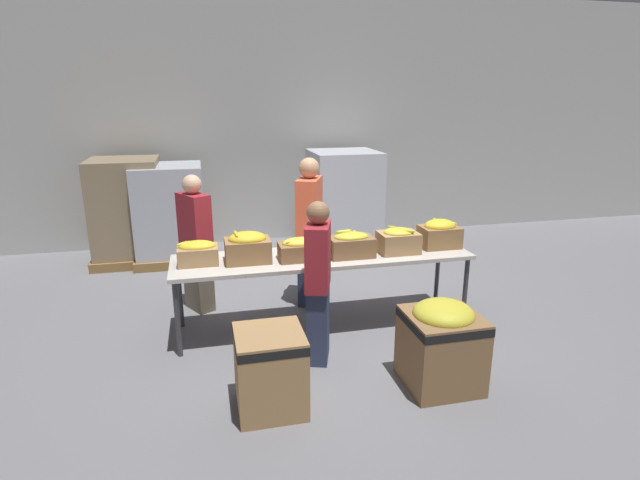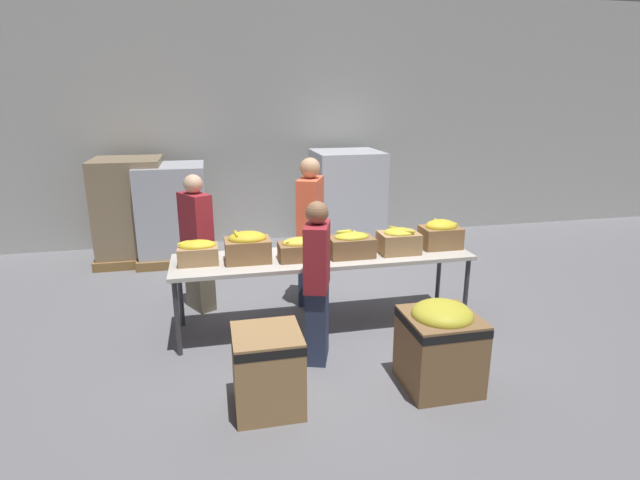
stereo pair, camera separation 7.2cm
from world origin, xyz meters
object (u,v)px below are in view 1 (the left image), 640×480
object	(u,v)px
banana_box_0	(198,252)
banana_box_5	(440,233)
banana_box_2	(301,249)
banana_box_3	(351,244)
volunteer_1	(318,284)
pallet_stack_0	(128,212)
volunteer_0	(309,233)
donation_bin_0	(270,368)
banana_box_4	(398,240)
donation_bin_1	(441,341)
sorting_table	(323,260)
pallet_stack_1	(344,201)
volunteer_2	(196,244)
banana_box_1	(248,247)
pallet_stack_2	(170,214)

from	to	relation	value
banana_box_0	banana_box_5	distance (m)	2.56
banana_box_2	banana_box_3	distance (m)	0.52
volunteer_1	pallet_stack_0	size ratio (longest dim) A/B	1.00
banana_box_2	volunteer_0	bearing A→B (deg)	71.70
volunteer_1	donation_bin_0	world-z (taller)	volunteer_1
banana_box_4	donation_bin_1	distance (m)	1.37
sorting_table	pallet_stack_1	xyz separation A→B (m)	(1.01, 2.74, 0.02)
banana_box_2	volunteer_0	size ratio (longest dim) A/B	0.26
banana_box_4	pallet_stack_0	distance (m)	4.21
banana_box_3	volunteer_1	world-z (taller)	volunteer_1
banana_box_0	donation_bin_0	world-z (taller)	banana_box_0
volunteer_2	donation_bin_1	bearing A→B (deg)	13.80
banana_box_3	donation_bin_0	world-z (taller)	banana_box_3
sorting_table	banana_box_0	bearing A→B (deg)	178.90
banana_box_4	donation_bin_1	size ratio (longest dim) A/B	0.54
volunteer_1	donation_bin_0	size ratio (longest dim) A/B	2.32
banana_box_2	volunteer_2	distance (m)	1.34
sorting_table	banana_box_1	bearing A→B (deg)	-178.46
banana_box_3	pallet_stack_2	xyz separation A→B (m)	(-1.93, 2.80, -0.22)
pallet_stack_2	sorting_table	bearing A→B (deg)	-58.44
volunteer_1	donation_bin_1	bearing A→B (deg)	-107.88
banana_box_3	volunteer_1	bearing A→B (deg)	-129.81
sorting_table	pallet_stack_0	bearing A→B (deg)	128.76
donation_bin_0	banana_box_3	bearing A→B (deg)	50.58
banana_box_0	volunteer_0	xyz separation A→B (m)	(1.26, 0.64, -0.05)
sorting_table	banana_box_0	world-z (taller)	banana_box_0
banana_box_0	pallet_stack_1	world-z (taller)	pallet_stack_1
banana_box_4	volunteer_1	bearing A→B (deg)	-149.47
banana_box_0	pallet_stack_0	distance (m)	2.97
banana_box_4	volunteer_0	distance (m)	1.09
banana_box_2	pallet_stack_0	xyz separation A→B (m)	(-2.01, 2.90, -0.16)
banana_box_0	donation_bin_1	size ratio (longest dim) A/B	0.53
sorting_table	volunteer_1	size ratio (longest dim) A/B	2.04
banana_box_3	pallet_stack_2	distance (m)	3.41
pallet_stack_0	volunteer_0	bearing A→B (deg)	-43.62
sorting_table	pallet_stack_0	distance (m)	3.61
banana_box_0	donation_bin_1	world-z (taller)	banana_box_0
banana_box_5	banana_box_3	bearing A→B (deg)	-175.01
banana_box_5	volunteer_0	size ratio (longest dim) A/B	0.24
banana_box_3	pallet_stack_1	bearing A→B (deg)	75.41
volunteer_2	sorting_table	bearing A→B (deg)	29.87
banana_box_4	volunteer_0	world-z (taller)	volunteer_0
banana_box_3	pallet_stack_2	bearing A→B (deg)	124.63
banana_box_4	donation_bin_1	bearing A→B (deg)	-94.43
sorting_table	banana_box_4	size ratio (longest dim) A/B	7.53
banana_box_0	banana_box_2	world-z (taller)	banana_box_0
donation_bin_1	pallet_stack_2	world-z (taller)	pallet_stack_2
pallet_stack_1	volunteer_0	bearing A→B (deg)	-115.93
pallet_stack_1	pallet_stack_2	size ratio (longest dim) A/B	1.09
banana_box_5	pallet_stack_1	distance (m)	2.77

